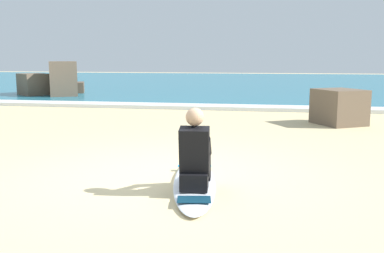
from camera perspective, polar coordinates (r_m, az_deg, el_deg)
ground_plane at (r=5.91m, az=-3.84°, el=-6.49°), size 80.00×80.00×0.00m
sea at (r=27.13m, az=7.31°, el=5.78°), size 80.00×28.00×0.10m
breaking_foam at (r=13.51m, az=4.24°, el=2.57°), size 80.00×0.90×0.11m
surfboard_main at (r=5.47m, az=0.31°, el=-7.37°), size 0.92×2.49×0.08m
surfer_seated at (r=5.07m, az=0.41°, el=-4.04°), size 0.41×0.73×0.95m
rock_outcrop_distant at (r=18.61m, az=-18.10°, el=5.28°), size 3.02×2.94×1.44m
shoreline_rock at (r=10.88m, az=18.85°, el=2.46°), size 1.35×1.39×0.84m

